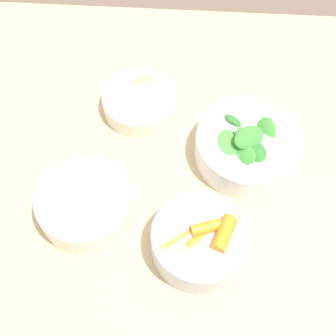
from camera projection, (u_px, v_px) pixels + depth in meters
ground_plane at (169, 287)px, 1.49m from camera, size 10.00×10.00×0.00m
dining_table at (170, 198)px, 0.94m from camera, size 1.08×0.81×0.76m
bowl_carrots at (200, 240)px, 0.72m from camera, size 0.15×0.15×0.08m
bowl_greens at (248, 145)px, 0.81m from camera, size 0.18×0.19×0.09m
bowl_beans_hotdog at (85, 203)px, 0.77m from camera, size 0.16×0.16×0.06m
bowl_cookies at (140, 100)px, 0.88m from camera, size 0.14×0.14×0.04m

